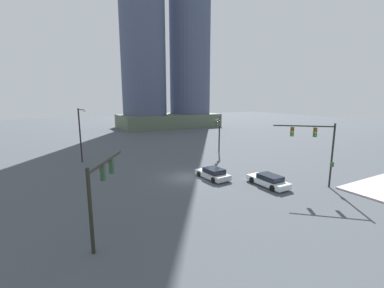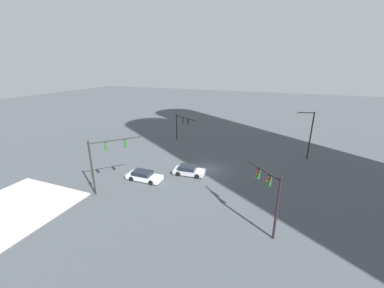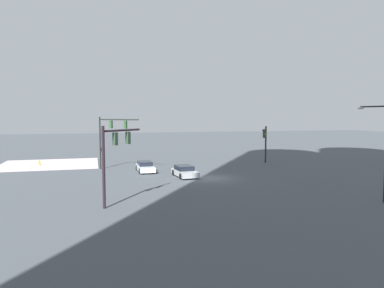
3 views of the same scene
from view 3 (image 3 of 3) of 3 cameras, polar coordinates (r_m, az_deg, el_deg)
ground_plane at (r=38.37m, az=2.77°, el=-5.44°), size 204.72×204.72×0.00m
sidewalk_corner at (r=52.12m, az=-21.63°, el=-3.02°), size 12.57×10.46×0.15m
traffic_signal_near_corner at (r=44.70m, az=-12.92°, el=1.74°), size 4.41×4.24×6.48m
traffic_signal_opposite_side at (r=26.96m, az=-12.43°, el=-1.07°), size 3.05×3.04×5.93m
traffic_signal_cross_street at (r=49.86m, az=11.51°, el=1.02°), size 3.11×5.02×5.15m
streetlamp_curved_arm at (r=31.17m, az=27.98°, el=-0.09°), size 0.84×2.71×7.51m
sedan_car_approaching at (r=43.14m, az=-7.44°, el=-3.58°), size 1.88×4.62×1.21m
sedan_car_waiting_far at (r=39.19m, az=-1.16°, el=-4.37°), size 2.24×4.37×1.21m
fire_hydrant_on_curb at (r=50.97m, az=-23.04°, el=-2.76°), size 0.33×0.22×0.71m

